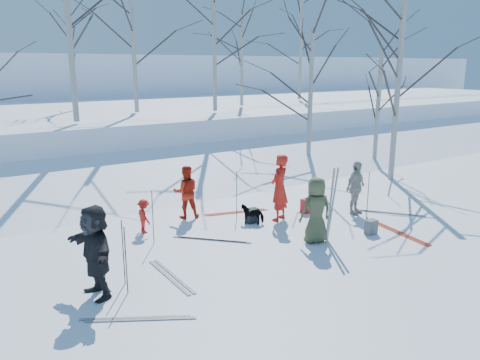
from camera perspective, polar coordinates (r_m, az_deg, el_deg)
ground at (r=11.62m, az=4.11°, el=-7.72°), size 120.00×120.00×0.00m
snow_ramp at (r=17.39m, az=-10.02°, el=-0.08°), size 70.00×9.49×4.12m
snow_plateau at (r=26.59m, az=-18.80°, el=6.02°), size 70.00×18.00×2.20m
far_hill at (r=47.07m, az=-25.64°, el=9.70°), size 90.00×30.00×6.00m
skier_olive_center at (r=11.58m, az=9.24°, el=-3.64°), size 0.90×0.70×1.64m
skier_red_north at (r=13.08m, az=4.83°, el=-0.93°), size 0.81×0.70×1.88m
skier_redor_behind at (r=13.37m, az=-6.61°, el=-1.46°), size 0.89×0.80×1.52m
skier_red_seated at (r=12.43m, az=-11.64°, el=-4.33°), size 0.34×0.58×0.90m
skier_cream_east at (r=14.06m, az=13.91°, el=-0.91°), size 0.98×0.59×1.57m
skier_grey_west at (r=9.19m, az=-17.24°, el=-8.29°), size 0.65×1.70×1.79m
dog at (r=12.93m, az=1.53°, el=-4.16°), size 0.68×0.62×0.54m
upright_ski_left at (r=11.52m, az=10.94°, el=-3.13°), size 0.11×0.17×1.90m
upright_ski_right at (r=11.63m, az=11.23°, el=-2.98°), size 0.15×0.23×1.89m
ski_pair_a at (r=14.55m, az=17.79°, el=-3.85°), size 2.05×2.09×0.02m
ski_pair_b at (r=12.90m, az=19.10°, el=-6.21°), size 0.76×1.96×0.02m
ski_pair_c at (r=9.97m, az=-8.41°, el=-11.56°), size 0.21×1.90×0.02m
ski_pair_d at (r=8.58m, az=-12.34°, el=-16.20°), size 1.84×2.07×0.02m
ski_pair_e at (r=13.93m, az=-0.47°, el=-3.95°), size 1.16×2.00×0.02m
ski_pair_f at (r=11.81m, az=-3.46°, el=-7.29°), size 2.10×2.10×0.02m
ski_pole_a at (r=9.43m, az=-16.30°, el=-9.12°), size 0.02×0.02×1.34m
ski_pole_b at (r=9.60m, az=-14.04°, el=-8.55°), size 0.02×0.02×1.34m
ski_pole_c at (r=13.81m, az=15.34°, el=-1.75°), size 0.02×0.02×1.34m
ski_pole_d at (r=11.55m, az=-10.58°, el=-4.53°), size 0.02×0.02×1.34m
ski_pole_e at (r=13.42m, az=-0.40°, el=-1.70°), size 0.02×0.02×1.34m
ski_pole_f at (r=9.21m, az=-13.74°, el=-9.51°), size 0.02×0.02×1.34m
backpack_red at (r=14.01m, az=8.12°, el=-3.13°), size 0.32×0.22×0.42m
backpack_grey at (r=12.61m, az=15.69°, el=-5.55°), size 0.30×0.20×0.38m
backpack_dark at (r=13.02m, az=1.49°, el=-4.35°), size 0.34×0.24×0.40m
birch_plateau_b at (r=22.07m, az=-3.15°, el=16.01°), size 4.69×4.69×5.84m
birch_plateau_d at (r=21.82m, az=-12.85°, el=15.76°), size 4.70×4.70×5.86m
birch_plateau_f at (r=18.80m, az=-20.19°, el=17.74°), size 5.66×5.66×7.23m
birch_plateau_g at (r=24.99m, az=0.21°, el=14.50°), size 3.92×3.92×4.74m
birch_plateau_h at (r=30.15m, az=7.41°, el=15.46°), size 4.80×4.80×6.00m
birch_plateau_i at (r=24.79m, az=-19.85°, el=13.95°), size 4.06×4.06×4.94m
birch_edge_b at (r=18.45m, az=18.65°, el=10.45°), size 5.37×5.37×6.82m
birch_edge_c at (r=21.06m, az=16.46°, el=8.42°), size 4.09×4.09×4.98m
birch_edge_e at (r=19.79m, az=8.57°, el=9.60°), size 4.61×4.61×5.73m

